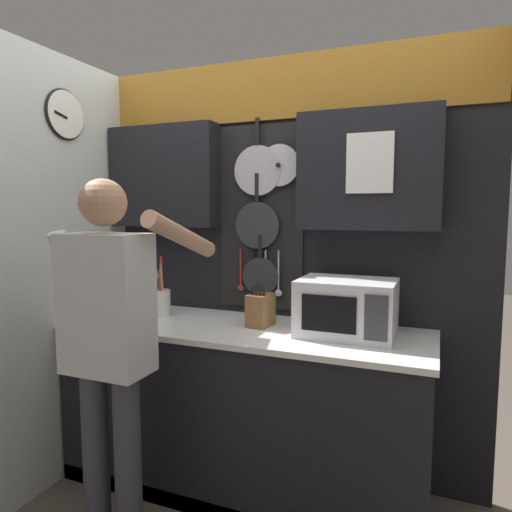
% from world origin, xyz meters
% --- Properties ---
extents(ground_plane, '(14.00, 14.00, 0.00)m').
position_xyz_m(ground_plane, '(0.00, 0.00, 0.00)').
color(ground_plane, brown).
extents(base_cabinet_counter, '(1.99, 0.66, 0.92)m').
position_xyz_m(base_cabinet_counter, '(0.00, -0.00, 0.45)').
color(base_cabinet_counter, black).
rests_on(base_cabinet_counter, ground_plane).
extents(back_wall_unit, '(2.56, 0.22, 2.39)m').
position_xyz_m(back_wall_unit, '(0.00, 0.30, 1.44)').
color(back_wall_unit, black).
rests_on(back_wall_unit, ground_plane).
extents(side_wall, '(0.07, 1.60, 2.39)m').
position_xyz_m(side_wall, '(-1.01, -0.38, 1.21)').
color(side_wall, silver).
rests_on(side_wall, ground_plane).
extents(microwave, '(0.47, 0.35, 0.28)m').
position_xyz_m(microwave, '(0.56, 0.04, 1.06)').
color(microwave, silver).
rests_on(microwave, base_cabinet_counter).
extents(knife_block, '(0.13, 0.16, 0.25)m').
position_xyz_m(knife_block, '(0.09, 0.04, 1.01)').
color(knife_block, brown).
rests_on(knife_block, base_cabinet_counter).
extents(utensil_crock, '(0.13, 0.13, 0.35)m').
position_xyz_m(utensil_crock, '(-0.55, 0.04, 1.00)').
color(utensil_crock, white).
rests_on(utensil_crock, base_cabinet_counter).
extents(person, '(0.54, 0.64, 1.68)m').
position_xyz_m(person, '(-0.37, -0.61, 1.00)').
color(person, '#383842').
rests_on(person, ground_plane).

